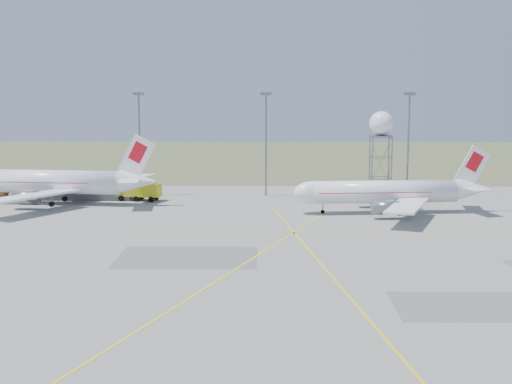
{
  "coord_description": "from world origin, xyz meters",
  "views": [
    {
      "loc": [
        -9.77,
        -74.26,
        22.09
      ],
      "look_at": [
        -11.56,
        40.0,
        4.72
      ],
      "focal_mm": 50.0,
      "sensor_mm": 36.0,
      "label": 1
    }
  ],
  "objects_px": {
    "airliner_far": "(50,182)",
    "fire_truck": "(140,192)",
    "airliner_main": "(388,192)",
    "radar_tower": "(381,150)"
  },
  "relations": [
    {
      "from": "fire_truck",
      "to": "radar_tower",
      "type": "bearing_deg",
      "value": 16.11
    },
    {
      "from": "airliner_main",
      "to": "radar_tower",
      "type": "bearing_deg",
      "value": -99.7
    },
    {
      "from": "airliner_far",
      "to": "fire_truck",
      "type": "relative_size",
      "value": 4.37
    },
    {
      "from": "airliner_main",
      "to": "airliner_far",
      "type": "relative_size",
      "value": 0.89
    },
    {
      "from": "fire_truck",
      "to": "airliner_far",
      "type": "bearing_deg",
      "value": -154.1
    },
    {
      "from": "airliner_far",
      "to": "fire_truck",
      "type": "xyz_separation_m",
      "value": [
        16.02,
        4.08,
        -2.41
      ]
    },
    {
      "from": "airliner_far",
      "to": "fire_truck",
      "type": "bearing_deg",
      "value": -159.48
    },
    {
      "from": "airliner_far",
      "to": "radar_tower",
      "type": "distance_m",
      "value": 63.08
    },
    {
      "from": "airliner_far",
      "to": "fire_truck",
      "type": "distance_m",
      "value": 16.71
    },
    {
      "from": "airliner_far",
      "to": "fire_truck",
      "type": "height_order",
      "value": "airliner_far"
    }
  ]
}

